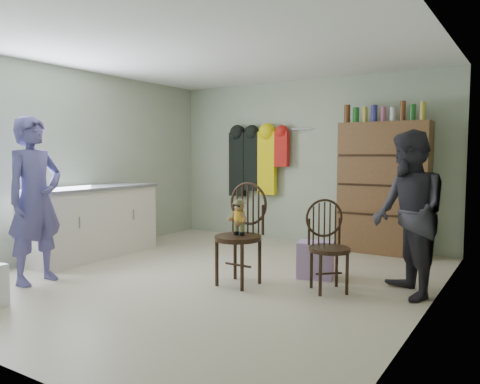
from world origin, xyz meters
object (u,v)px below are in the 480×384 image
Objects in this scene: dresser at (383,187)px; chair_front at (241,227)px; counter at (92,222)px; chair_far at (327,242)px.

chair_front is at bearing -109.52° from dresser.
chair_front is 0.52× the size of dresser.
dresser reaches higher than counter.
dresser is (-0.02, 2.07, 0.42)m from chair_far.
dresser reaches higher than chair_far.
counter is at bearing -144.31° from dresser.
chair_front is 1.17× the size of chair_far.
counter is at bearing -178.67° from chair_front.
counter is 1.73× the size of chair_front.
chair_front is (2.37, -0.04, 0.13)m from counter.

